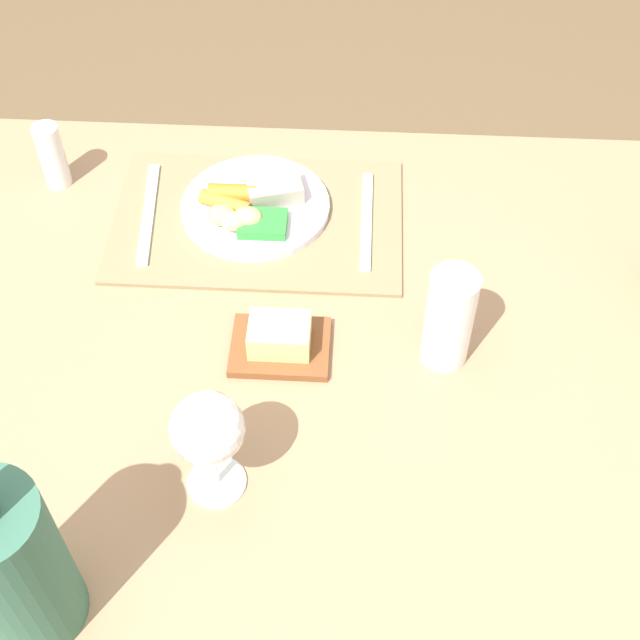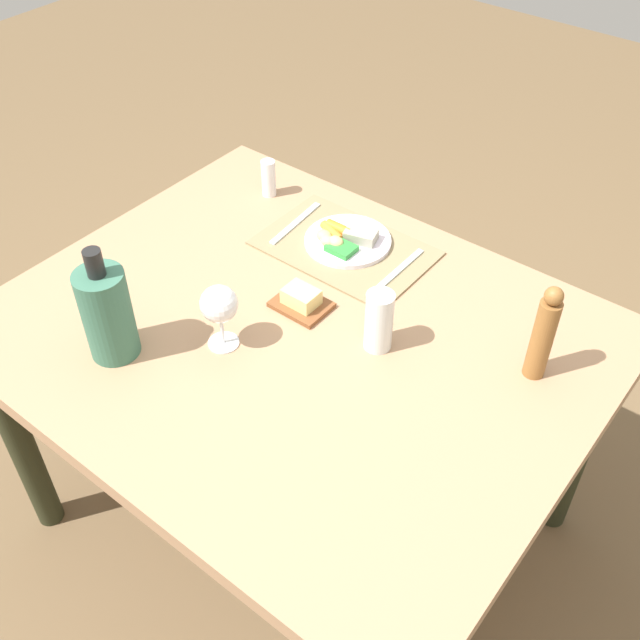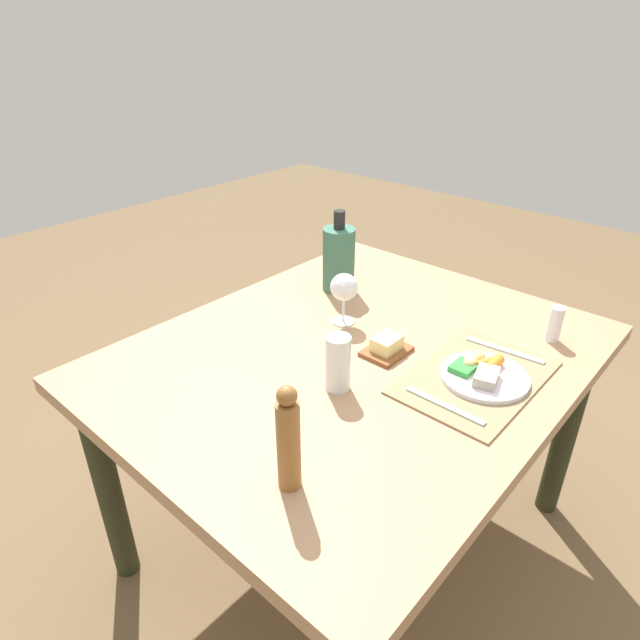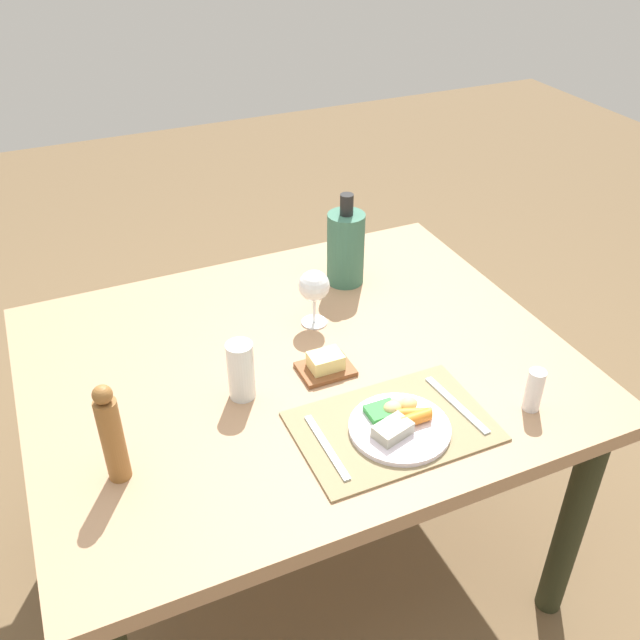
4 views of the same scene
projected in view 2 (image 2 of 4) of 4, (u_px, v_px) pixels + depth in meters
The scene contains 12 objects.
ground_plane at pixel (301, 516), 2.22m from camera, with size 8.00×8.00×0.00m, color brown.
dining_table at pixel (297, 360), 1.77m from camera, with size 1.33×1.08×0.75m.
placemat at pixel (345, 248), 1.93m from camera, with size 0.43×0.28×0.01m, color #8B7955.
dinner_plate at pixel (346, 239), 1.93m from camera, with size 0.22×0.22×0.04m.
fork at pixel (398, 270), 1.85m from camera, with size 0.02×0.21×0.01m, color silver.
knife at pixel (296, 223), 2.00m from camera, with size 0.02×0.22×0.01m, color silver.
cooler_bottle at pixel (107, 313), 1.58m from camera, with size 0.11×0.11×0.28m.
pepper_mill at pixel (543, 334), 1.53m from camera, with size 0.05×0.05×0.24m.
wine_glass at pixel (219, 305), 1.60m from camera, with size 0.08×0.08×0.16m.
butter_dish at pixel (301, 300), 1.75m from camera, with size 0.13×0.10×0.05m.
salt_shaker at pixel (269, 178), 2.08m from camera, with size 0.04×0.04×0.11m, color white.
water_tumbler at pixel (379, 324), 1.63m from camera, with size 0.06×0.06×0.15m.
Camera 2 is at (-0.81, 0.94, 1.93)m, focal length 42.22 mm.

